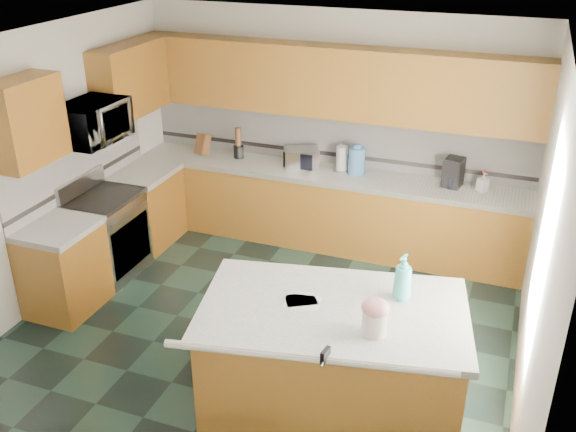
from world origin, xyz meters
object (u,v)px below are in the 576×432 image
at_px(soap_bottle_island, 403,277).
at_px(toaster_oven, 301,158).
at_px(treat_jar, 374,322).
at_px(island_base, 332,360).
at_px(knife_block, 203,144).
at_px(island_top, 333,311).
at_px(coffee_maker, 453,172).

bearing_deg(soap_bottle_island, toaster_oven, 142.05).
relative_size(treat_jar, toaster_oven, 0.48).
relative_size(island_base, knife_block, 7.65).
xyz_separation_m(island_top, knife_block, (-2.50, 2.70, 0.16)).
bearing_deg(island_base, soap_bottle_island, 23.75).
xyz_separation_m(soap_bottle_island, knife_block, (-2.95, 2.39, -0.06)).
distance_m(island_top, coffee_maker, 2.79).
bearing_deg(island_top, toaster_oven, 103.02).
bearing_deg(toaster_oven, coffee_maker, -23.34).
bearing_deg(coffee_maker, knife_block, -168.02).
distance_m(soap_bottle_island, toaster_oven, 2.91).
bearing_deg(soap_bottle_island, island_top, -128.02).
xyz_separation_m(treat_jar, knife_block, (-2.86, 2.91, 0.03)).
bearing_deg(island_base, coffee_maker, 68.00).
height_order(island_base, treat_jar, treat_jar).
bearing_deg(knife_block, coffee_maker, 17.41).
relative_size(island_base, island_top, 0.95).
height_order(island_top, soap_bottle_island, soap_bottle_island).
relative_size(soap_bottle_island, coffee_maker, 1.18).
distance_m(toaster_oven, coffee_maker, 1.74).
distance_m(treat_jar, toaster_oven, 3.31).
bearing_deg(coffee_maker, soap_bottle_island, -80.30).
xyz_separation_m(soap_bottle_island, coffee_maker, (0.07, 2.42, -0.03)).
relative_size(knife_block, toaster_oven, 0.64).
xyz_separation_m(treat_jar, soap_bottle_island, (0.09, 0.53, 0.10)).
relative_size(soap_bottle_island, toaster_oven, 0.96).
distance_m(soap_bottle_island, coffee_maker, 2.42).
xyz_separation_m(island_top, soap_bottle_island, (0.46, 0.32, 0.22)).
distance_m(treat_jar, knife_block, 4.08).
xyz_separation_m(treat_jar, toaster_oven, (-1.57, 2.91, 0.02)).
relative_size(island_base, treat_jar, 10.33).
height_order(island_base, knife_block, knife_block).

